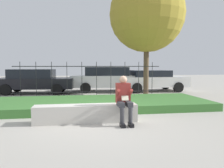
{
  "coord_description": "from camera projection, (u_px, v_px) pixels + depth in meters",
  "views": [
    {
      "loc": [
        -0.51,
        -5.96,
        1.54
      ],
      "look_at": [
        0.7,
        1.81,
        0.9
      ],
      "focal_mm": 35.0,
      "sensor_mm": 36.0,
      "label": 1
    }
  ],
  "objects": [
    {
      "name": "iron_fence",
      "position": [
        89.0,
        80.0,
        10.04
      ],
      "size": [
        6.71,
        0.03,
        1.74
      ],
      "color": "#232326",
      "rests_on": "ground_plane"
    },
    {
      "name": "grass_berm",
      "position": [
        92.0,
        104.0,
        8.21
      ],
      "size": [
        8.71,
        2.97,
        0.27
      ],
      "color": "#3D7533",
      "rests_on": "ground_plane"
    },
    {
      "name": "stone_bench",
      "position": [
        86.0,
        114.0,
        6.01
      ],
      "size": [
        2.81,
        0.47,
        0.48
      ],
      "color": "beige",
      "rests_on": "ground_plane"
    },
    {
      "name": "person_seated_reader",
      "position": [
        124.0,
        97.0,
        5.85
      ],
      "size": [
        0.42,
        0.73,
        1.28
      ],
      "color": "black",
      "rests_on": "ground_plane"
    },
    {
      "name": "car_parked_left",
      "position": [
        35.0,
        81.0,
        12.36
      ],
      "size": [
        4.41,
        2.18,
        1.37
      ],
      "rotation": [
        0.0,
        0.0,
        -0.09
      ],
      "color": "black",
      "rests_on": "ground_plane"
    },
    {
      "name": "car_parked_right",
      "position": [
        152.0,
        80.0,
        13.45
      ],
      "size": [
        4.15,
        2.1,
        1.29
      ],
      "rotation": [
        0.0,
        0.0,
        0.03
      ],
      "color": "silver",
      "rests_on": "ground_plane"
    },
    {
      "name": "ground_plane",
      "position": [
        97.0,
        122.0,
        6.07
      ],
      "size": [
        60.0,
        60.0,
        0.0
      ],
      "primitive_type": "plane",
      "color": "#A8A399"
    },
    {
      "name": "car_parked_center",
      "position": [
        109.0,
        79.0,
        13.37
      ],
      "size": [
        4.78,
        2.2,
        1.49
      ],
      "rotation": [
        0.0,
        0.0,
        -0.07
      ],
      "color": "silver",
      "rests_on": "ground_plane"
    },
    {
      "name": "tree_behind_fence",
      "position": [
        147.0,
        15.0,
        11.19
      ],
      "size": [
        3.85,
        3.85,
        6.12
      ],
      "color": "brown",
      "rests_on": "ground_plane"
    }
  ]
}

